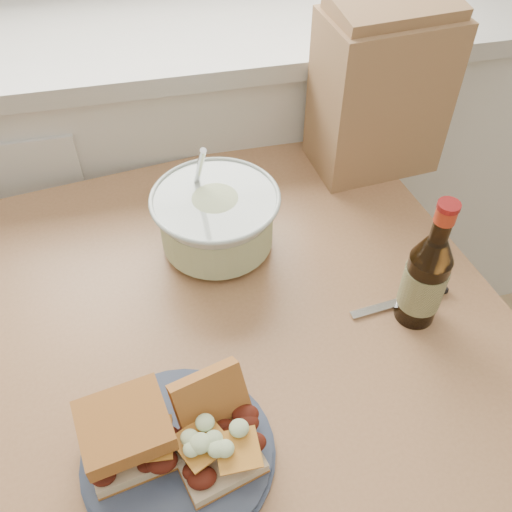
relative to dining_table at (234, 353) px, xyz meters
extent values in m
cube|color=white|center=(-0.01, 0.75, -0.18)|extent=(2.40, 0.60, 0.90)
cube|color=#BBB9B2|center=(-0.01, 0.75, 0.29)|extent=(2.50, 0.64, 0.04)
cube|color=#B17E53|center=(0.00, 0.00, 0.09)|extent=(1.00, 1.00, 0.04)
cube|color=#B17E53|center=(-0.44, 0.33, -0.28)|extent=(0.07, 0.07, 0.70)
cube|color=#B17E53|center=(0.33, 0.44, -0.28)|extent=(0.07, 0.07, 0.70)
cylinder|color=#3A455F|center=(-0.12, -0.22, 0.12)|extent=(0.26, 0.26, 0.02)
cube|color=beige|center=(-0.17, -0.20, 0.14)|extent=(0.13, 0.12, 0.02)
cube|color=orange|center=(-0.17, -0.20, 0.17)|extent=(0.08, 0.08, 0.00)
cube|color=#B05D2E|center=(-0.17, -0.20, 0.19)|extent=(0.13, 0.12, 0.03)
cube|color=beige|center=(-0.06, -0.24, 0.13)|extent=(0.13, 0.12, 0.02)
cube|color=orange|center=(-0.06, -0.24, 0.17)|extent=(0.08, 0.08, 0.00)
cube|color=#B05D2E|center=(-0.06, -0.18, 0.17)|extent=(0.11, 0.09, 0.09)
cone|color=silver|center=(0.01, 0.17, 0.17)|extent=(0.22, 0.22, 0.11)
cylinder|color=beige|center=(0.01, 0.17, 0.16)|extent=(0.20, 0.20, 0.07)
torus|color=silver|center=(0.01, 0.17, 0.22)|extent=(0.23, 0.23, 0.01)
cylinder|color=silver|center=(-0.01, 0.20, 0.26)|extent=(0.02, 0.09, 0.15)
cylinder|color=black|center=(0.30, -0.06, 0.18)|extent=(0.06, 0.06, 0.14)
cone|color=black|center=(0.30, -0.06, 0.27)|extent=(0.06, 0.06, 0.04)
cylinder|color=black|center=(0.30, -0.06, 0.32)|extent=(0.03, 0.03, 0.06)
cylinder|color=#B52F18|center=(0.30, -0.06, 0.33)|extent=(0.03, 0.03, 0.02)
cylinder|color=maroon|center=(0.30, -0.06, 0.35)|extent=(0.03, 0.03, 0.01)
cylinder|color=#31381C|center=(0.30, -0.06, 0.18)|extent=(0.07, 0.07, 0.08)
cube|color=silver|center=(0.25, -0.04, 0.11)|extent=(0.12, 0.03, 0.00)
cube|color=black|center=(0.33, -0.03, 0.11)|extent=(0.07, 0.03, 0.01)
cube|color=#9E784C|center=(0.37, 0.35, 0.27)|extent=(0.26, 0.18, 0.32)
camera|label=1|loc=(-0.08, -0.57, 0.86)|focal=40.00mm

